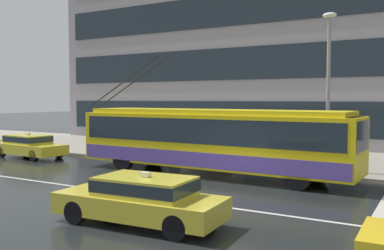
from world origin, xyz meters
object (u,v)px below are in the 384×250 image
at_px(trolleybus, 211,139).
at_px(street_lamp, 328,78).
at_px(taxi_oncoming_near, 142,198).
at_px(pedestrian_approaching_curb, 297,134).
at_px(pedestrian_at_shelter, 276,142).
at_px(bus_shelter, 207,123).
at_px(taxi_queued_behind_bus, 29,145).

xyz_separation_m(trolleybus, street_lamp, (4.30, 2.71, 2.61)).
bearing_deg(taxi_oncoming_near, pedestrian_approaching_curb, 83.39).
bearing_deg(street_lamp, taxi_oncoming_near, -103.50).
bearing_deg(trolleybus, street_lamp, 32.24).
height_order(pedestrian_at_shelter, pedestrian_approaching_curb, pedestrian_approaching_curb).
distance_m(bus_shelter, street_lamp, 6.70).
relative_size(pedestrian_approaching_curb, street_lamp, 0.29).
bearing_deg(taxi_queued_behind_bus, trolleybus, 0.98).
bearing_deg(bus_shelter, taxi_queued_behind_bus, -159.01).
xyz_separation_m(taxi_oncoming_near, pedestrian_approaching_curb, (1.16, 10.01, 1.03)).
height_order(trolleybus, pedestrian_approaching_curb, trolleybus).
xyz_separation_m(pedestrian_at_shelter, street_lamp, (2.81, -1.51, 3.06)).
bearing_deg(bus_shelter, pedestrian_approaching_curb, -9.83).
bearing_deg(pedestrian_at_shelter, bus_shelter, -166.82).
distance_m(trolleybus, pedestrian_approaching_curb, 3.94).
bearing_deg(pedestrian_approaching_curb, taxi_oncoming_near, -96.61).
relative_size(trolleybus, taxi_queued_behind_bus, 2.86).
distance_m(taxi_queued_behind_bus, bus_shelter, 10.13).
relative_size(taxi_oncoming_near, street_lamp, 0.68).
bearing_deg(pedestrian_approaching_curb, pedestrian_at_shelter, 132.03).
xyz_separation_m(taxi_queued_behind_bus, bus_shelter, (9.38, 3.60, 1.32)).
relative_size(taxi_queued_behind_bus, bus_shelter, 1.13).
xyz_separation_m(trolleybus, pedestrian_approaching_curb, (3.01, 2.53, 0.17)).
height_order(bus_shelter, street_lamp, street_lamp).
bearing_deg(pedestrian_at_shelter, pedestrian_approaching_curb, -47.97).
bearing_deg(pedestrian_at_shelter, trolleybus, -109.48).
bearing_deg(bus_shelter, street_lamp, -6.26).
distance_m(trolleybus, taxi_queued_behind_bus, 11.41).
height_order(trolleybus, pedestrian_at_shelter, trolleybus).
distance_m(trolleybus, taxi_oncoming_near, 7.75).
bearing_deg(bus_shelter, pedestrian_at_shelter, 13.18).
distance_m(taxi_oncoming_near, pedestrian_approaching_curb, 10.13).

